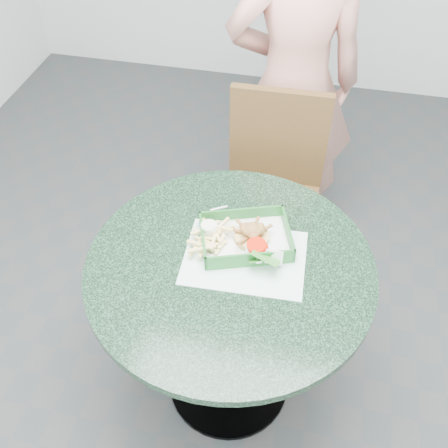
% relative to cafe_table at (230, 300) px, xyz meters
% --- Properties ---
extents(floor, '(4.00, 5.00, 0.02)m').
position_rel_cafe_table_xyz_m(floor, '(0.00, 0.00, -0.58)').
color(floor, '#303335').
rests_on(floor, ground).
extents(cafe_table, '(0.92, 0.92, 0.75)m').
position_rel_cafe_table_xyz_m(cafe_table, '(0.00, 0.00, 0.00)').
color(cafe_table, black).
rests_on(cafe_table, floor).
extents(dining_chair, '(0.42, 0.42, 0.93)m').
position_rel_cafe_table_xyz_m(dining_chair, '(0.04, 0.69, -0.05)').
color(dining_chair, black).
rests_on(dining_chair, floor).
extents(diner_person, '(0.75, 0.58, 1.83)m').
position_rel_cafe_table_xyz_m(diner_person, '(0.07, 1.00, 0.33)').
color(diner_person, tan).
rests_on(diner_person, floor).
extents(placemat, '(0.40, 0.30, 0.00)m').
position_rel_cafe_table_xyz_m(placemat, '(0.04, 0.03, 0.17)').
color(placemat, silver).
rests_on(placemat, cafe_table).
extents(food_basket, '(0.28, 0.21, 0.06)m').
position_rel_cafe_table_xyz_m(food_basket, '(0.03, 0.10, 0.19)').
color(food_basket, '#206827').
rests_on(food_basket, placemat).
extents(crab_sandwich, '(0.11, 0.11, 0.07)m').
position_rel_cafe_table_xyz_m(crab_sandwich, '(0.05, 0.10, 0.22)').
color(crab_sandwich, tan).
rests_on(crab_sandwich, food_basket).
extents(fries_pile, '(0.14, 0.15, 0.05)m').
position_rel_cafe_table_xyz_m(fries_pile, '(-0.08, 0.10, 0.21)').
color(fries_pile, '#F0D982').
rests_on(fries_pile, food_basket).
extents(sauce_ramekin, '(0.05, 0.05, 0.03)m').
position_rel_cafe_table_xyz_m(sauce_ramekin, '(-0.08, 0.13, 0.22)').
color(sauce_ramekin, silver).
rests_on(sauce_ramekin, food_basket).
extents(garnish_cup, '(0.11, 0.11, 0.04)m').
position_rel_cafe_table_xyz_m(garnish_cup, '(0.07, 0.02, 0.21)').
color(garnish_cup, white).
rests_on(garnish_cup, food_basket).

